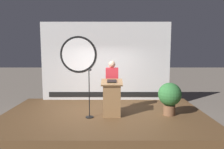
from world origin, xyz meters
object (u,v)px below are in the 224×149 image
Objects in this scene: podium at (112,98)px; potted_plant at (170,96)px; speaker_person at (112,86)px; microphone_stand at (90,100)px.

podium is 1.78m from potted_plant.
potted_plant is at bearing -12.03° from speaker_person.
speaker_person is 1.83m from potted_plant.
potted_plant is at bearing 3.28° from podium.
microphone_stand reaches higher than potted_plant.
speaker_person is at bearing 167.97° from potted_plant.
speaker_person is (0.00, 0.48, 0.30)m from podium.
podium is at bearing -176.72° from potted_plant.
speaker_person reaches higher than microphone_stand.
microphone_stand is at bearing -175.55° from potted_plant.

